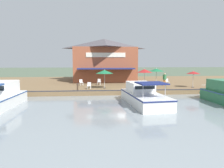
# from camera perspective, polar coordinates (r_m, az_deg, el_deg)

# --- Properties ---
(ground_plane) EXTENTS (220.00, 220.00, 0.00)m
(ground_plane) POSITION_cam_1_polar(r_m,az_deg,el_deg) (23.36, 4.72, -3.40)
(ground_plane) COLOR #4C5B47
(quay_deck) EXTENTS (22.00, 56.00, 0.60)m
(quay_deck) POSITION_cam_1_polar(r_m,az_deg,el_deg) (34.10, 1.64, 0.25)
(quay_deck) COLOR brown
(quay_deck) RESTS_ON ground
(quay_edge_fender) EXTENTS (0.20, 50.40, 0.10)m
(quay_edge_fender) POSITION_cam_1_polar(r_m,az_deg,el_deg) (23.35, 4.70, -1.79)
(quay_edge_fender) COLOR #2D2D33
(quay_edge_fender) RESTS_ON quay_deck
(waterfront_restaurant) EXTENTS (11.96, 10.72, 7.39)m
(waterfront_restaurant) POSITION_cam_1_polar(r_m,az_deg,el_deg) (36.22, -2.22, 7.04)
(waterfront_restaurant) COLOR brown
(waterfront_restaurant) RESTS_ON quay_deck
(patio_umbrella_mid_patio_left) EXTENTS (2.03, 2.03, 2.46)m
(patio_umbrella_mid_patio_left) POSITION_cam_1_polar(r_m,az_deg,el_deg) (28.49, 12.58, 3.95)
(patio_umbrella_mid_patio_left) COLOR #B7B7B7
(patio_umbrella_mid_patio_left) RESTS_ON quay_deck
(patio_umbrella_near_quay_edge) EXTENTS (2.00, 2.00, 2.45)m
(patio_umbrella_near_quay_edge) POSITION_cam_1_polar(r_m,az_deg,el_deg) (26.26, 9.28, 3.74)
(patio_umbrella_near_quay_edge) COLOR #B7B7B7
(patio_umbrella_near_quay_edge) RESTS_ON quay_deck
(patio_umbrella_mid_patio_right) EXTENTS (1.73, 1.73, 2.16)m
(patio_umbrella_mid_patio_right) POSITION_cam_1_polar(r_m,az_deg,el_deg) (28.06, 22.22, 3.03)
(patio_umbrella_mid_patio_right) COLOR #B7B7B7
(patio_umbrella_mid_patio_right) RESTS_ON quay_deck
(patio_umbrella_by_entrance) EXTENTS (2.19, 2.19, 2.37)m
(patio_umbrella_by_entrance) POSITION_cam_1_polar(r_m,az_deg,el_deg) (25.20, -2.17, 3.53)
(patio_umbrella_by_entrance) COLOR #B7B7B7
(patio_umbrella_by_entrance) RESTS_ON quay_deck
(cafe_chair_far_corner_seat) EXTENTS (0.58, 0.58, 0.85)m
(cafe_chair_far_corner_seat) POSITION_cam_1_polar(r_m,az_deg,el_deg) (28.70, -8.79, 0.56)
(cafe_chair_far_corner_seat) COLOR white
(cafe_chair_far_corner_seat) RESTS_ON quay_deck
(cafe_chair_mid_patio) EXTENTS (0.53, 0.53, 0.85)m
(cafe_chair_mid_patio) POSITION_cam_1_polar(r_m,az_deg,el_deg) (29.16, -3.74, 0.72)
(cafe_chair_mid_patio) COLOR white
(cafe_chair_mid_patio) RESTS_ON quay_deck
(cafe_chair_facing_river) EXTENTS (0.49, 0.49, 0.85)m
(cafe_chair_facing_river) POSITION_cam_1_polar(r_m,az_deg,el_deg) (24.69, -6.57, -0.36)
(cafe_chair_facing_river) COLOR white
(cafe_chair_facing_river) RESTS_ON quay_deck
(cafe_chair_beside_entrance) EXTENTS (0.48, 0.48, 0.85)m
(cafe_chair_beside_entrance) POSITION_cam_1_polar(r_m,az_deg,el_deg) (30.92, 15.45, 0.82)
(cafe_chair_beside_entrance) COLOR white
(cafe_chair_beside_entrance) RESTS_ON quay_deck
(person_near_entrance) EXTENTS (0.50, 0.50, 1.77)m
(person_near_entrance) POSITION_cam_1_polar(r_m,az_deg,el_deg) (29.04, 14.80, 1.77)
(person_near_entrance) COLOR orange
(person_near_entrance) RESTS_ON quay_deck
(motorboat_nearest_quay) EXTENTS (8.52, 3.43, 2.18)m
(motorboat_nearest_quay) POSITION_cam_1_polar(r_m,az_deg,el_deg) (19.32, 8.36, -3.14)
(motorboat_nearest_quay) COLOR white
(motorboat_nearest_quay) RESTS_ON river_water
(mooring_post) EXTENTS (0.22, 0.22, 0.86)m
(mooring_post) POSITION_cam_1_polar(r_m,az_deg,el_deg) (23.31, -9.82, -0.92)
(mooring_post) COLOR #473323
(mooring_post) RESTS_ON quay_deck
(tree_downstream_bank) EXTENTS (4.26, 4.05, 6.57)m
(tree_downstream_bank) POSITION_cam_1_polar(r_m,az_deg,el_deg) (38.44, 2.64, 8.01)
(tree_downstream_bank) COLOR brown
(tree_downstream_bank) RESTS_ON quay_deck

